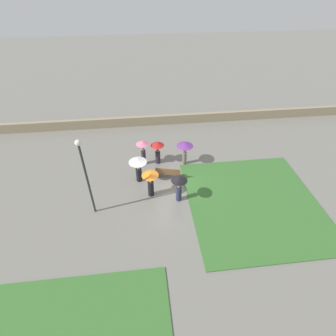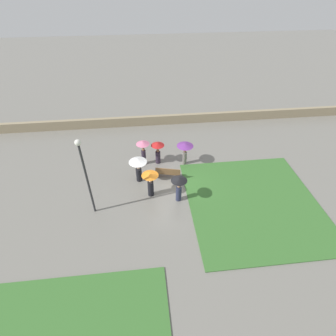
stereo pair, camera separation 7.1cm
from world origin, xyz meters
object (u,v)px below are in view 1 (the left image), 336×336
lamp_post (85,170)px  crowd_person_white (138,165)px  crowd_person_purple (185,148)px  crowd_person_red (158,149)px  crowd_person_black (179,185)px  crowd_person_orange (150,179)px  crowd_person_pink (143,149)px  park_bench (168,173)px

lamp_post → crowd_person_white: size_ratio=2.77×
crowd_person_purple → crowd_person_red: 1.93m
crowd_person_black → crowd_person_purple: crowd_person_black is taller
lamp_post → crowd_person_orange: (-3.40, -1.01, -1.83)m
crowd_person_orange → crowd_person_purple: size_ratio=1.08×
lamp_post → crowd_person_red: (-4.12, -4.32, -1.95)m
crowd_person_orange → crowd_person_purple: crowd_person_orange is taller
crowd_person_black → crowd_person_purple: size_ratio=1.02×
crowd_person_orange → lamp_post: bearing=-86.7°
crowd_person_orange → crowd_person_white: 1.64m
crowd_person_red → crowd_person_pink: (1.03, 0.01, 0.13)m
park_bench → crowd_person_orange: bearing=64.1°
lamp_post → crowd_person_purple: lamp_post is taller
crowd_person_purple → crowd_person_orange: bearing=147.0°
crowd_person_orange → crowd_person_white: bearing=-168.0°
park_bench → lamp_post: size_ratio=0.34×
crowd_person_pink → crowd_person_orange: bearing=-47.0°
park_bench → crowd_person_pink: (1.56, -1.81, 0.88)m
lamp_post → crowd_person_pink: size_ratio=2.60×
park_bench → crowd_person_pink: bearing=-35.2°
crowd_person_white → crowd_person_red: size_ratio=1.03×
crowd_person_white → crowd_person_black: bearing=38.3°
park_bench → crowd_person_black: crowd_person_black is taller
park_bench → crowd_person_black: 2.29m
crowd_person_pink → crowd_person_red: bearing=38.3°
park_bench → crowd_person_red: crowd_person_red is taller
crowd_person_orange → crowd_person_red: bearing=154.6°
crowd_person_black → crowd_person_orange: bearing=-151.1°
crowd_person_white → crowd_person_pink: 1.86m
crowd_person_black → lamp_post: bearing=-126.3°
park_bench → crowd_person_red: 2.04m
crowd_person_purple → crowd_person_white: bearing=122.6°
lamp_post → crowd_person_black: (-5.08, -0.38, -1.93)m
lamp_post → crowd_person_orange: 3.99m
crowd_person_pink → lamp_post: bearing=-88.1°
crowd_person_red → crowd_person_orange: bearing=177.2°
crowd_person_orange → crowd_person_black: 1.79m
crowd_person_orange → crowd_person_pink: size_ratio=0.98×
crowd_person_red → lamp_post: bearing=145.7°
crowd_person_black → crowd_person_purple: bearing=124.7°
crowd_person_purple → crowd_person_pink: crowd_person_pink is taller
lamp_post → crowd_person_pink: 5.61m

